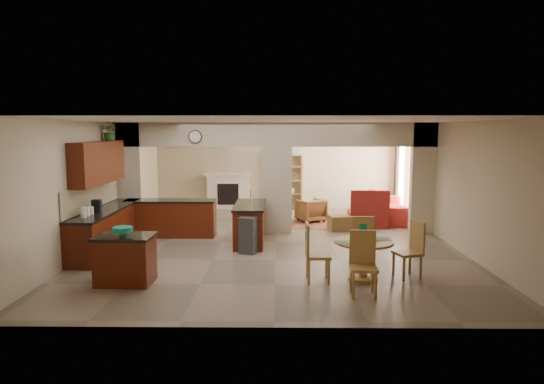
{
  "coord_description": "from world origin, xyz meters",
  "views": [
    {
      "loc": [
        0.04,
        -11.18,
        2.62
      ],
      "look_at": [
        -0.09,
        0.3,
        1.14
      ],
      "focal_mm": 32.0,
      "sensor_mm": 36.0,
      "label": 1
    }
  ],
  "objects_px": {
    "kitchen_island": "(125,259)",
    "sofa": "(388,206)",
    "dining_table": "(364,253)",
    "armchair": "(311,210)"
  },
  "relations": [
    {
      "from": "kitchen_island",
      "to": "armchair",
      "type": "bearing_deg",
      "value": 59.6
    },
    {
      "from": "dining_table",
      "to": "sofa",
      "type": "height_order",
      "value": "sofa"
    },
    {
      "from": "armchair",
      "to": "kitchen_island",
      "type": "bearing_deg",
      "value": 29.15
    },
    {
      "from": "kitchen_island",
      "to": "sofa",
      "type": "height_order",
      "value": "kitchen_island"
    },
    {
      "from": "kitchen_island",
      "to": "armchair",
      "type": "relative_size",
      "value": 1.37
    },
    {
      "from": "armchair",
      "to": "dining_table",
      "type": "bearing_deg",
      "value": 66.89
    },
    {
      "from": "kitchen_island",
      "to": "sofa",
      "type": "bearing_deg",
      "value": 47.61
    },
    {
      "from": "dining_table",
      "to": "armchair",
      "type": "bearing_deg",
      "value": 95.76
    },
    {
      "from": "kitchen_island",
      "to": "dining_table",
      "type": "bearing_deg",
      "value": 4.98
    },
    {
      "from": "kitchen_island",
      "to": "sofa",
      "type": "relative_size",
      "value": 0.37
    }
  ]
}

